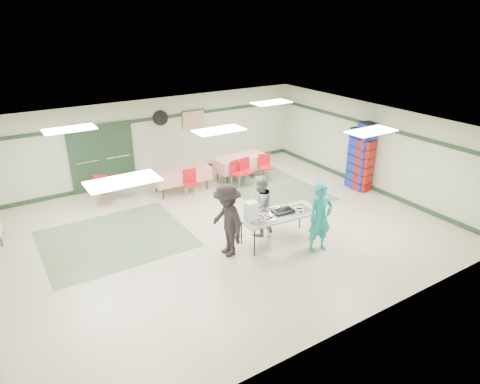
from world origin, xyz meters
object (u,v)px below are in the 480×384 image
volunteer_dark (227,221)px  dining_table_b (181,174)px  chair_loose_a (118,184)px  crate_stack_blue_a (364,157)px  serving_table (279,215)px  crate_stack_red (365,165)px  crate_stack_blue_b (357,158)px  volunteer_teal (320,218)px  chair_d (190,181)px  dining_table_a (240,162)px  chair_c (265,164)px  chair_a (246,168)px  chair_loose_b (101,188)px  chair_b (237,171)px  volunteer_grey (260,206)px

volunteer_dark → dining_table_b: (0.72, 4.06, -0.31)m
chair_loose_a → crate_stack_blue_a: crate_stack_blue_a is taller
crate_stack_blue_a → serving_table: bearing=-163.5°
dining_table_b → volunteer_dark: bearing=-98.6°
serving_table → crate_stack_red: 4.41m
crate_stack_blue_b → volunteer_teal: bearing=-147.0°
volunteer_teal → chair_d: (-1.17, 4.48, -0.31)m
dining_table_a → chair_c: 0.84m
chair_a → chair_c: (0.74, -0.01, -0.00)m
volunteer_teal → chair_loose_a: bearing=129.3°
chair_loose_b → chair_c: bearing=17.9°
serving_table → chair_loose_b: size_ratio=2.28×
crate_stack_blue_b → chair_loose_b: bearing=158.2°
chair_d → volunteer_dark: bearing=-87.0°
chair_d → chair_c: bearing=15.3°
chair_c → crate_stack_blue_b: (2.09, -2.09, 0.44)m
dining_table_b → chair_b: chair_b is taller
chair_loose_a → chair_c: bearing=-52.0°
volunteer_teal → chair_c: bearing=80.4°
serving_table → crate_stack_blue_b: size_ratio=1.06×
chair_loose_a → crate_stack_blue_a: (6.78, -3.41, 0.62)m
volunteer_teal → chair_a: bearing=89.2°
chair_c → chair_loose_b: (-5.25, 0.85, 0.02)m
dining_table_a → chair_a: (-0.13, -0.57, -0.03)m
chair_loose_b → crate_stack_red: bearing=2.9°
dining_table_a → dining_table_b: bearing=175.8°
volunteer_dark → crate_stack_blue_b: (5.63, 1.41, 0.10)m
serving_table → chair_b: chair_b is taller
crate_stack_red → chair_b: bearing=142.7°
volunteer_teal → chair_c: (1.60, 4.48, -0.32)m
serving_table → chair_loose_a: 5.32m
volunteer_grey → chair_a: size_ratio=1.82×
volunteer_teal → volunteer_dark: size_ratio=0.96×
chair_c → crate_stack_blue_b: crate_stack_blue_b is taller
chair_loose_a → volunteer_teal: bearing=-100.4°
volunteer_teal → volunteer_dark: (-1.94, 0.99, 0.03)m
chair_d → chair_loose_b: 2.61m
volunteer_grey → chair_b: bearing=-124.3°
volunteer_grey → chair_d: (-0.43, 3.07, -0.26)m
chair_b → chair_loose_b: 4.21m
volunteer_teal → volunteer_grey: volunteer_teal is taller
volunteer_teal → chair_loose_b: bearing=134.4°
volunteer_dark → chair_a: size_ratio=2.01×
chair_a → chair_b: 0.38m
volunteer_teal → chair_loose_a: volunteer_teal is taller
chair_loose_b → volunteer_dark: bearing=-41.5°
dining_table_a → chair_d: (-2.16, -0.57, -0.03)m
volunteer_teal → dining_table_a: 5.15m
dining_table_a → chair_a: chair_a is taller
crate_stack_blue_a → crate_stack_blue_b: size_ratio=1.12×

